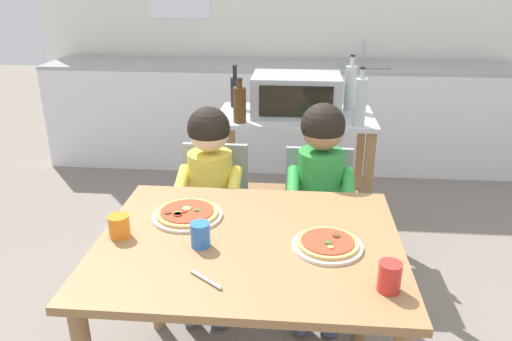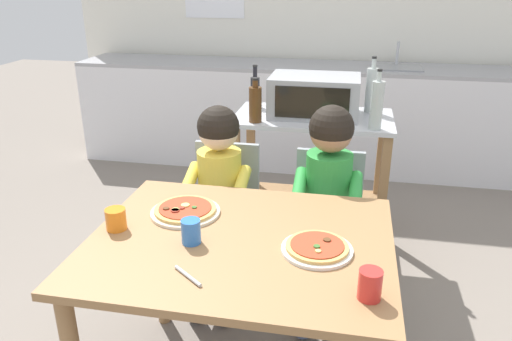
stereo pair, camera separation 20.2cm
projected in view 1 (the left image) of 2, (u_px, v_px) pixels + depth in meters
The scene contains 20 objects.
ground_plane at pixel (268, 244), 3.23m from camera, with size 12.41×12.41×0.00m, color slate.
back_wall_tiled at pixel (283, 7), 4.50m from camera, with size 4.56×0.13×2.70m.
kitchen_counter at pixel (280, 115), 4.46m from camera, with size 4.11×0.60×1.11m.
kitchen_island_cart at pixel (294, 161), 3.04m from camera, with size 0.92×0.52×0.87m.
toaster_oven at pixel (296, 95), 2.90m from camera, with size 0.51×0.36×0.23m.
bottle_tall_green_wine at pixel (240, 104), 2.74m from camera, with size 0.07×0.07×0.25m.
bottle_squat_spirits at pixel (350, 87), 2.99m from camera, with size 0.07×0.07×0.33m.
bottle_dark_olive_oil at pixel (235, 91), 3.06m from camera, with size 0.06×0.06×0.26m.
bottle_brown_beer at pixel (360, 102), 2.67m from camera, with size 0.07×0.07×0.32m.
dining_table at pixel (249, 265), 1.85m from camera, with size 1.10×0.89×0.75m.
dining_chair_left at pixel (214, 211), 2.61m from camera, with size 0.36×0.36×0.81m.
dining_chair_right at pixel (318, 216), 2.55m from camera, with size 0.36×0.36×0.81m.
child_in_yellow_shirt at pixel (209, 184), 2.43m from camera, with size 0.32×0.42×1.04m.
child_in_green_shirt at pixel (320, 185), 2.36m from camera, with size 0.32×0.42×1.07m.
pizza_plate_cream at pixel (187, 214), 1.96m from camera, with size 0.28×0.28×0.03m.
pizza_plate_white at pixel (328, 244), 1.75m from camera, with size 0.25×0.25×0.03m.
drinking_cup_blue at pixel (200, 235), 1.75m from camera, with size 0.07×0.07×0.09m, color blue.
drinking_cup_red at pixel (389, 277), 1.50m from camera, with size 0.07×0.07×0.10m, color red.
drinking_cup_orange at pixel (119, 226), 1.81m from camera, with size 0.08×0.08×0.08m, color orange.
serving_spoon at pixel (206, 280), 1.56m from camera, with size 0.01×0.01×0.14m, color #B7BABF.
Camera 1 is at (0.16, -1.57, 1.66)m, focal length 34.73 mm.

